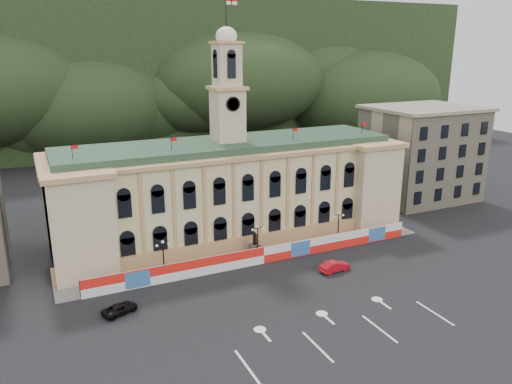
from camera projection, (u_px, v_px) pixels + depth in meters
name	position (u px, v px, depth m)	size (l,w,h in m)	color
ground	(319.00, 312.00, 58.54)	(260.00, 260.00, 0.00)	black
lane_markings	(344.00, 333.00, 54.20)	(26.00, 10.00, 0.02)	white
hill_ridge	(118.00, 80.00, 159.10)	(230.00, 80.00, 64.00)	black
city_hall	(230.00, 189.00, 80.35)	(56.20, 17.60, 37.10)	beige
side_building_right	(421.00, 153.00, 100.30)	(21.00, 17.00, 18.60)	tan
hoarding_fence	(264.00, 255.00, 71.31)	(50.00, 0.44, 2.50)	red
pavement	(256.00, 256.00, 73.95)	(56.00, 5.50, 0.16)	slate
statue	(255.00, 248.00, 73.86)	(1.40, 1.40, 3.72)	#595651
lamp_left	(163.00, 255.00, 66.76)	(1.96, 0.44, 5.15)	black
lamp_center	(258.00, 239.00, 72.46)	(1.96, 0.44, 5.15)	black
lamp_right	(338.00, 225.00, 78.15)	(1.96, 0.44, 5.15)	black
red_sedan	(335.00, 266.00, 68.83)	(4.62, 1.93, 1.49)	#AF0C18
black_suv	(120.00, 309.00, 58.01)	(4.67, 3.37, 1.18)	black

